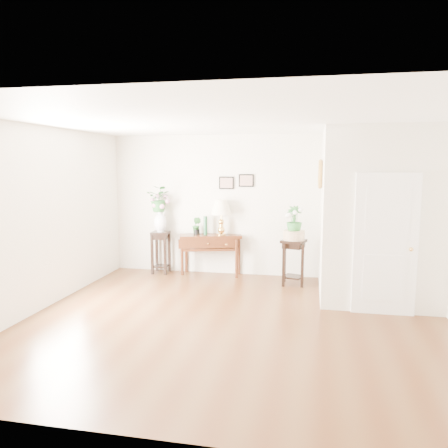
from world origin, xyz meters
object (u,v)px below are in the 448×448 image
(table_lamp, at_px, (221,218))
(plant_stand_b, at_px, (293,262))
(plant_stand_a, at_px, (161,252))
(console_table, at_px, (211,255))

(table_lamp, distance_m, plant_stand_b, 1.68)
(table_lamp, distance_m, plant_stand_a, 1.46)
(plant_stand_b, bearing_deg, plant_stand_a, 172.54)
(console_table, bearing_deg, plant_stand_b, -30.43)
(table_lamp, xyz_separation_m, plant_stand_a, (-1.25, -0.07, -0.74))
(console_table, xyz_separation_m, plant_stand_b, (1.67, -0.42, 0.01))
(table_lamp, bearing_deg, plant_stand_b, -16.21)
(plant_stand_a, relative_size, plant_stand_b, 1.02)
(plant_stand_b, bearing_deg, console_table, 165.85)
(table_lamp, relative_size, plant_stand_a, 0.83)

